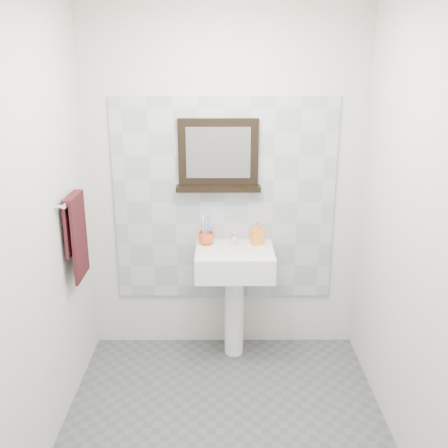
# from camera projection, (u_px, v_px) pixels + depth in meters

# --- Properties ---
(floor) EXTENTS (2.00, 2.20, 0.01)m
(floor) POSITION_uv_depth(u_px,v_px,m) (225.00, 435.00, 3.13)
(floor) COLOR #4E5053
(floor) RESTS_ON ground
(back_wall) EXTENTS (2.00, 0.01, 2.50)m
(back_wall) POSITION_uv_depth(u_px,v_px,m) (224.00, 188.00, 3.80)
(back_wall) COLOR silver
(back_wall) RESTS_ON ground
(front_wall) EXTENTS (2.00, 0.01, 2.50)m
(front_wall) POSITION_uv_depth(u_px,v_px,m) (227.00, 350.00, 1.70)
(front_wall) COLOR silver
(front_wall) RESTS_ON ground
(left_wall) EXTENTS (0.01, 2.20, 2.50)m
(left_wall) POSITION_uv_depth(u_px,v_px,m) (35.00, 238.00, 2.75)
(left_wall) COLOR silver
(left_wall) RESTS_ON ground
(right_wall) EXTENTS (0.01, 2.20, 2.50)m
(right_wall) POSITION_uv_depth(u_px,v_px,m) (415.00, 238.00, 2.75)
(right_wall) COLOR silver
(right_wall) RESTS_ON ground
(splashback) EXTENTS (1.60, 0.02, 1.50)m
(splashback) POSITION_uv_depth(u_px,v_px,m) (224.00, 201.00, 3.81)
(splashback) COLOR #A6AFB4
(splashback) RESTS_ON back_wall
(pedestal_sink) EXTENTS (0.55, 0.44, 0.96)m
(pedestal_sink) POSITION_uv_depth(u_px,v_px,m) (234.00, 273.00, 3.76)
(pedestal_sink) COLOR white
(pedestal_sink) RESTS_ON ground
(toothbrush_cup) EXTENTS (0.15, 0.15, 0.09)m
(toothbrush_cup) POSITION_uv_depth(u_px,v_px,m) (206.00, 238.00, 3.78)
(toothbrush_cup) COLOR #F9551D
(toothbrush_cup) RESTS_ON pedestal_sink
(toothbrushes) EXTENTS (0.05, 0.04, 0.21)m
(toothbrushes) POSITION_uv_depth(u_px,v_px,m) (206.00, 228.00, 3.76)
(toothbrushes) COLOR white
(toothbrushes) RESTS_ON toothbrush_cup
(soap_dispenser) EXTENTS (0.10, 0.10, 0.17)m
(soap_dispenser) POSITION_uv_depth(u_px,v_px,m) (257.00, 233.00, 3.77)
(soap_dispenser) COLOR #FF5C1E
(soap_dispenser) RESTS_ON pedestal_sink
(framed_mirror) EXTENTS (0.60, 0.11, 0.51)m
(framed_mirror) POSITION_uv_depth(u_px,v_px,m) (218.00, 157.00, 3.69)
(framed_mirror) COLOR black
(framed_mirror) RESTS_ON back_wall
(towel_bar) EXTENTS (0.07, 0.40, 0.03)m
(towel_bar) POSITION_uv_depth(u_px,v_px,m) (72.00, 198.00, 3.25)
(towel_bar) COLOR silver
(towel_bar) RESTS_ON left_wall
(hand_towel) EXTENTS (0.06, 0.30, 0.55)m
(hand_towel) POSITION_uv_depth(u_px,v_px,m) (76.00, 230.00, 3.31)
(hand_towel) COLOR black
(hand_towel) RESTS_ON towel_bar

